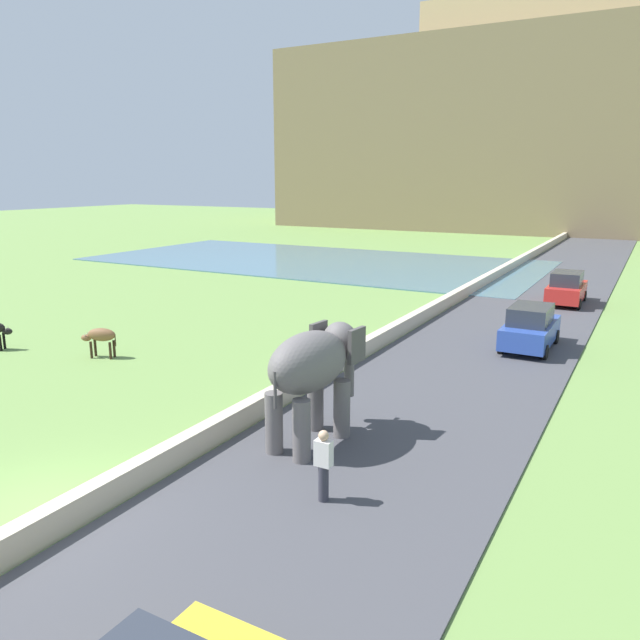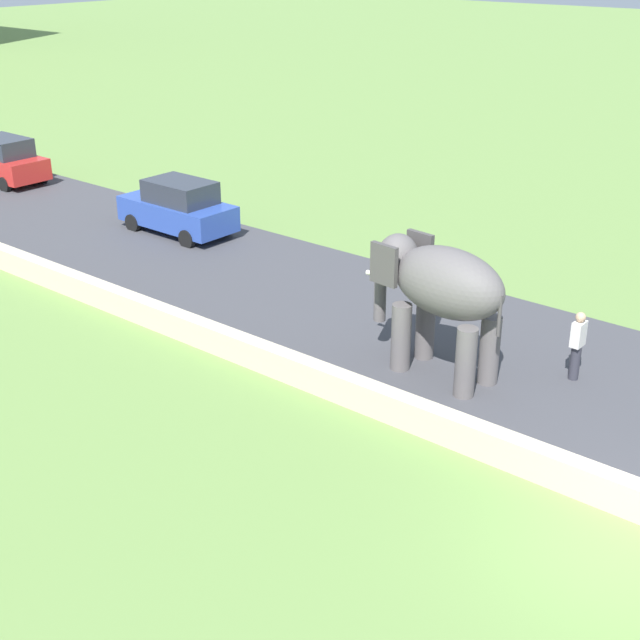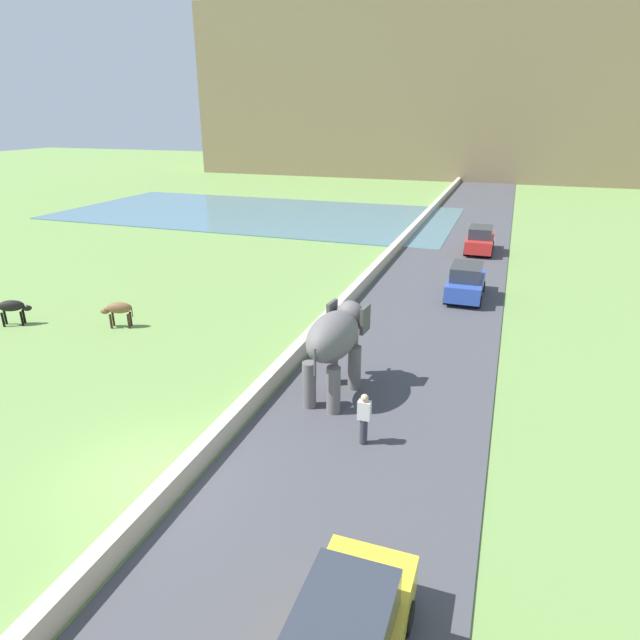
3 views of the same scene
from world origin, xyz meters
name	(u,v)px [view 2 (image 2 of 3)]	position (x,y,z in m)	size (l,w,h in m)	color
ground_plane	(622,558)	(0.00, 0.00, 0.00)	(220.00, 220.00, 0.00)	#6B8E47
road_surface	(93,230)	(5.00, 20.00, 0.03)	(7.00, 120.00, 0.06)	#424247
barrier_wall	(26,266)	(1.20, 18.00, 0.31)	(0.40, 110.00, 0.63)	beige
elephant	(439,289)	(3.45, 5.68, 2.04)	(1.67, 3.53, 2.99)	#605B5B
person_beside_elephant	(577,345)	(5.09, 3.18, 0.87)	(0.36, 0.22, 1.63)	#33333D
car_blue	(178,208)	(6.57, 17.50, 0.90)	(1.80, 4.00, 1.80)	#2D4CA8
car_red	(3,160)	(6.58, 27.62, 0.90)	(1.83, 4.02, 1.80)	red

